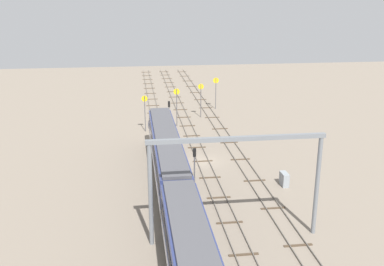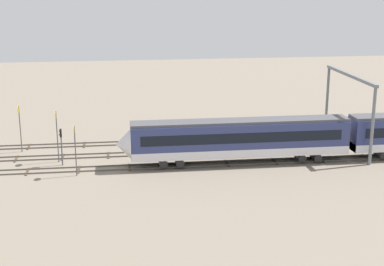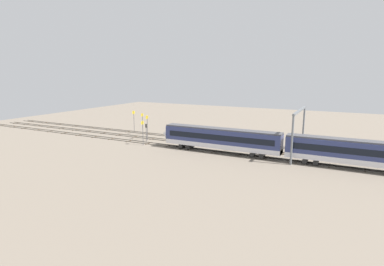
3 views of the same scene
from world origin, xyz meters
name	(u,v)px [view 3 (image 3 of 3)]	position (x,y,z in m)	size (l,w,h in m)	color
ground_plane	(211,145)	(0.00, 0.00, 0.00)	(156.21, 156.21, 0.00)	gray
track_near_foreground	(219,141)	(0.00, -4.71, 0.07)	(140.21, 2.40, 0.16)	#59544C
track_second_near	(211,145)	(0.00, 0.00, 0.07)	(140.21, 2.40, 0.16)	#59544C
track_with_train	(202,150)	(0.00, 4.71, 0.07)	(140.21, 2.40, 0.16)	#59544C
train	(357,154)	(-28.30, 4.71, 2.66)	(75.20, 3.24, 4.80)	navy
overhead_gantry	(299,123)	(-18.19, 0.17, 6.42)	(0.40, 14.37, 8.95)	slate
speed_sign_near_foreground	(143,130)	(13.60, 6.56, 3.48)	(0.14, 0.88, 5.45)	#4C4C51
speed_sign_mid_trackside	(134,118)	(26.00, -6.37, 3.70)	(0.14, 1.01, 5.63)	#4C4C51
speed_sign_far_trackside	(147,124)	(15.89, 1.61, 3.80)	(0.14, 0.93, 5.91)	#4C4C51
speed_sign_distant_end	(142,121)	(20.55, -2.86, 3.63)	(0.14, 0.91, 5.65)	#4C4C51
signal_light_trackside_approach	(146,130)	(15.36, 2.84, 2.72)	(0.31, 0.32, 4.12)	#4C4C51
signal_light_trackside_departure	(241,138)	(-7.33, 2.05, 2.84)	(0.31, 0.32, 4.32)	#4C4C51
relay_cabinet	(257,140)	(-8.26, -7.50, 0.72)	(1.49, 0.67, 1.44)	gray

